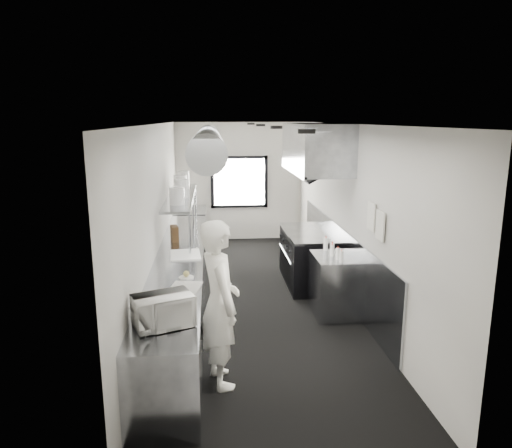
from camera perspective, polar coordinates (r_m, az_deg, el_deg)
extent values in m
cube|color=black|center=(7.86, -0.19, -8.97)|extent=(3.00, 8.00, 0.01)
cube|color=beige|center=(7.31, -0.20, 11.89)|extent=(3.00, 8.00, 0.01)
cube|color=beige|center=(11.40, -2.02, 5.06)|extent=(3.00, 0.02, 2.80)
cube|color=beige|center=(3.66, 5.58, -11.42)|extent=(3.00, 0.02, 2.80)
cube|color=beige|center=(7.48, -11.71, 0.84)|extent=(0.02, 8.00, 2.80)
cube|color=beige|center=(7.74, 10.94, 1.26)|extent=(0.02, 8.00, 2.80)
cube|color=gray|center=(8.22, 9.98, -4.15)|extent=(0.03, 5.50, 1.10)
cylinder|color=#9A9EA3|center=(7.69, -5.76, 10.00)|extent=(0.40, 6.40, 0.40)
cube|color=white|center=(11.36, -2.01, 5.04)|extent=(1.20, 0.03, 1.10)
cube|color=black|center=(11.32, -2.03, 7.94)|extent=(1.36, 0.03, 0.08)
cube|color=black|center=(11.47, -1.99, 2.20)|extent=(1.36, 0.03, 0.08)
cube|color=black|center=(11.36, -5.25, 4.99)|extent=(0.08, 0.03, 1.25)
cube|color=black|center=(11.44, 1.20, 5.09)|extent=(0.08, 0.03, 1.25)
cube|color=gray|center=(8.19, 7.13, 9.06)|extent=(0.80, 2.20, 0.80)
cube|color=gray|center=(8.15, 4.43, 6.35)|extent=(0.05, 2.20, 0.05)
cube|color=black|center=(8.20, 6.52, 6.70)|extent=(0.50, 2.10, 0.28)
cube|color=gray|center=(7.22, -9.02, -7.31)|extent=(0.70, 6.00, 0.90)
cube|color=gray|center=(8.41, -9.00, 3.26)|extent=(0.45, 3.00, 0.04)
cylinder|color=gray|center=(7.09, -7.97, -1.15)|extent=(0.04, 0.04, 0.66)
cylinder|color=gray|center=(8.46, -7.57, 1.09)|extent=(0.04, 0.04, 0.66)
cylinder|color=gray|center=(9.83, -7.29, 2.70)|extent=(0.04, 0.04, 0.66)
cube|color=black|center=(8.52, 6.45, -4.13)|extent=(0.85, 1.60, 0.90)
cube|color=gray|center=(8.40, 6.53, -1.06)|extent=(0.85, 1.60, 0.04)
cube|color=gray|center=(8.45, 3.72, -4.23)|extent=(0.03, 1.55, 0.80)
cylinder|color=gray|center=(8.41, 3.53, -3.58)|extent=(0.03, 1.30, 0.03)
cube|color=gray|center=(7.25, 9.49, -7.25)|extent=(0.65, 0.80, 0.90)
cube|color=gray|center=(10.77, -7.84, -0.63)|extent=(0.70, 1.20, 0.90)
cube|color=silver|center=(6.57, 13.65, 0.92)|extent=(0.02, 0.28, 0.38)
cube|color=silver|center=(6.26, 14.65, -0.17)|extent=(0.02, 0.28, 0.38)
imported|color=white|center=(5.23, -4.39, -9.48)|extent=(0.61, 0.77, 1.85)
imported|color=white|center=(4.79, -11.07, -10.14)|extent=(0.63, 0.56, 0.31)
cylinder|color=#A2AC9E|center=(5.11, -11.84, -9.98)|extent=(0.17, 0.17, 0.10)
cylinder|color=#A2AC9E|center=(5.36, -12.38, -8.87)|extent=(0.16, 0.16, 0.11)
cube|color=silver|center=(5.80, -8.50, -7.54)|extent=(0.43, 0.50, 0.01)
cylinder|color=silver|center=(6.15, -8.35, -6.35)|extent=(0.23, 0.23, 0.02)
sphere|color=tan|center=(6.13, -8.36, -5.93)|extent=(0.08, 0.08, 0.08)
cube|color=white|center=(7.13, -8.46, -3.66)|extent=(0.48, 0.61, 0.02)
cube|color=#4E331B|center=(7.95, -9.74, -1.13)|extent=(0.16, 0.25, 0.26)
cylinder|color=silver|center=(7.50, -9.46, 3.33)|extent=(0.31, 0.31, 0.27)
cylinder|color=silver|center=(8.14, -8.99, 4.19)|extent=(0.26, 0.26, 0.31)
cylinder|color=silver|center=(8.63, -9.08, 4.73)|extent=(0.23, 0.23, 0.33)
cylinder|color=silver|center=(9.20, -8.69, 5.25)|extent=(0.27, 0.27, 0.34)
cylinder|color=white|center=(6.81, 10.19, -3.86)|extent=(0.07, 0.07, 0.17)
cylinder|color=white|center=(6.93, 9.76, -3.55)|extent=(0.07, 0.07, 0.17)
cylinder|color=white|center=(7.09, 9.08, -3.15)|extent=(0.06, 0.06, 0.17)
cylinder|color=white|center=(7.17, 9.12, -2.94)|extent=(0.07, 0.07, 0.18)
cylinder|color=white|center=(7.38, 8.35, -2.39)|extent=(0.08, 0.08, 0.20)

